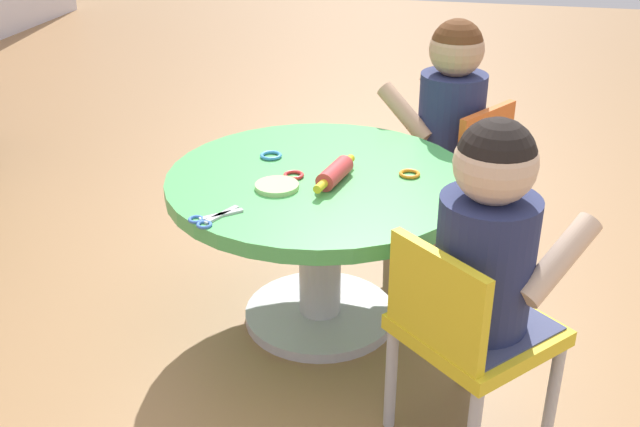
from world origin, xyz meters
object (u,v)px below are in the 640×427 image
object	(u,v)px
craft_scissors	(210,219)
craft_table	(320,214)
child_chair_right	(456,170)
seated_child_left	(489,236)
seated_child_right	(451,101)
child_chair_left	(466,332)
rolling_pin	(335,173)

from	to	relation	value
craft_scissors	craft_table	bearing A→B (deg)	-32.34
craft_table	child_chair_right	distance (m)	0.60
craft_table	craft_scissors	world-z (taller)	craft_scissors
craft_table	craft_scissors	size ratio (longest dim) A/B	6.02
seated_child_left	craft_scissors	xyz separation A→B (m)	(0.08, 0.65, -0.07)
seated_child_left	seated_child_right	distance (m)	0.91
seated_child_right	craft_scissors	xyz separation A→B (m)	(-0.82, 0.52, -0.07)
craft_table	child_chair_right	world-z (taller)	child_chair_right
craft_scissors	child_chair_right	bearing A→B (deg)	-34.45
child_chair_left	seated_child_right	xyz separation A→B (m)	(0.93, 0.10, 0.23)
child_chair_right	craft_table	bearing A→B (deg)	144.23
child_chair_right	rolling_pin	xyz separation A→B (m)	(-0.52, 0.30, 0.18)
rolling_pin	seated_child_left	bearing A→B (deg)	-132.09
seated_child_left	child_chair_right	xyz separation A→B (m)	(0.88, 0.10, -0.23)
seated_child_right	rolling_pin	bearing A→B (deg)	153.66
craft_table	seated_child_right	size ratio (longest dim) A/B	1.63
craft_table	rolling_pin	world-z (taller)	rolling_pin
child_chair_left	seated_child_left	xyz separation A→B (m)	(0.03, -0.03, 0.23)
rolling_pin	child_chair_left	bearing A→B (deg)	-136.34
craft_scissors	rolling_pin	bearing A→B (deg)	-41.38
child_chair_right	seated_child_right	size ratio (longest dim) A/B	1.05
rolling_pin	craft_table	bearing A→B (deg)	53.63
craft_table	craft_scissors	bearing A→B (deg)	147.66
seated_child_left	craft_table	bearing A→B (deg)	48.48
child_chair_left	seated_child_left	size ratio (longest dim) A/B	1.05
craft_table	child_chair_right	size ratio (longest dim) A/B	1.55
child_chair_left	child_chair_right	size ratio (longest dim) A/B	1.00
craft_table	child_chair_left	bearing A→B (deg)	-135.36
seated_child_right	seated_child_left	bearing A→B (deg)	-171.73
craft_table	rolling_pin	distance (m)	0.15
child_chair_right	rolling_pin	bearing A→B (deg)	149.87
craft_scissors	seated_child_right	bearing A→B (deg)	-32.09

